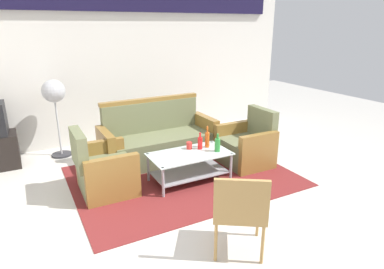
{
  "coord_description": "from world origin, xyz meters",
  "views": [
    {
      "loc": [
        -1.97,
        -2.96,
        2.08
      ],
      "look_at": [
        0.05,
        0.82,
        0.65
      ],
      "focal_mm": 30.91,
      "sensor_mm": 36.0,
      "label": 1
    }
  ],
  "objects": [
    {
      "name": "armchair_right",
      "position": [
        1.04,
        0.87,
        0.29
      ],
      "size": [
        0.7,
        0.76,
        0.85
      ],
      "rotation": [
        0.0,
        0.0,
        1.57
      ],
      "color": "#6B704C",
      "rests_on": "rug"
    },
    {
      "name": "wall_back",
      "position": [
        0.0,
        3.05,
        1.48
      ],
      "size": [
        6.52,
        0.19,
        2.8
      ],
      "color": "silver",
      "rests_on": "ground"
    },
    {
      "name": "bottle_green",
      "position": [
        0.35,
        0.65,
        0.51
      ],
      "size": [
        0.08,
        0.08,
        0.25
      ],
      "color": "#2D8C38",
      "rests_on": "coffee_table"
    },
    {
      "name": "cup",
      "position": [
        0.05,
        0.91,
        0.46
      ],
      "size": [
        0.08,
        0.08,
        0.1
      ],
      "primitive_type": "cylinder",
      "color": "red",
      "rests_on": "coffee_table"
    },
    {
      "name": "pedestal_fan",
      "position": [
        -1.47,
        2.6,
        1.01
      ],
      "size": [
        0.36,
        0.36,
        1.27
      ],
      "color": "#2D2D33",
      "rests_on": "ground"
    },
    {
      "name": "rug",
      "position": [
        -0.05,
        0.92,
        0.01
      ],
      "size": [
        3.01,
        2.26,
        0.01
      ],
      "primitive_type": "cube",
      "color": "maroon",
      "rests_on": "ground"
    },
    {
      "name": "bottle_red",
      "position": [
        0.19,
        0.84,
        0.5
      ],
      "size": [
        0.07,
        0.07,
        0.24
      ],
      "color": "red",
      "rests_on": "coffee_table"
    },
    {
      "name": "armchair_left",
      "position": [
        -1.14,
        1.0,
        0.29
      ],
      "size": [
        0.71,
        0.77,
        0.85
      ],
      "rotation": [
        0.0,
        0.0,
        -1.58
      ],
      "color": "#6B704C",
      "rests_on": "rug"
    },
    {
      "name": "wicker_chair",
      "position": [
        -0.34,
        -0.83,
        0.49
      ],
      "size": [
        0.66,
        0.66,
        0.84
      ],
      "rotation": [
        0.0,
        0.0,
        -0.58
      ],
      "color": "#AD844C",
      "rests_on": "ground"
    },
    {
      "name": "coffee_table",
      "position": [
        -0.03,
        0.75,
        0.27
      ],
      "size": [
        1.1,
        0.6,
        0.4
      ],
      "color": "silver",
      "rests_on": "rug"
    },
    {
      "name": "couch",
      "position": [
        -0.12,
        1.66,
        0.32
      ],
      "size": [
        1.81,
        0.76,
        0.96
      ],
      "rotation": [
        0.0,
        0.0,
        3.15
      ],
      "color": "#6B704C",
      "rests_on": "rug"
    },
    {
      "name": "bottle_orange",
      "position": [
        0.31,
        0.86,
        0.53
      ],
      "size": [
        0.06,
        0.06,
        0.31
      ],
      "color": "#D85919",
      "rests_on": "coffee_table"
    },
    {
      "name": "ground_plane",
      "position": [
        0.0,
        0.0,
        0.0
      ],
      "size": [
        14.0,
        14.0,
        0.0
      ],
      "primitive_type": "plane",
      "color": "beige"
    }
  ]
}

